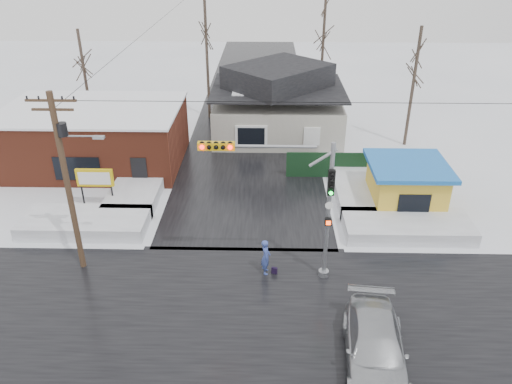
{
  "coord_description": "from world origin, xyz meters",
  "views": [
    {
      "loc": [
        1.15,
        -16.73,
        15.02
      ],
      "look_at": [
        0.63,
        6.0,
        3.0
      ],
      "focal_mm": 35.0,
      "sensor_mm": 36.0,
      "label": 1
    }
  ],
  "objects_px": {
    "utility_pole": "(67,175)",
    "kiosk": "(406,185)",
    "marquee_sign": "(95,179)",
    "pedestrian": "(266,257)",
    "car": "(375,349)",
    "traffic_signal": "(295,194)"
  },
  "relations": [
    {
      "from": "utility_pole",
      "to": "traffic_signal",
      "type": "bearing_deg",
      "value": -2.95
    },
    {
      "from": "utility_pole",
      "to": "pedestrian",
      "type": "bearing_deg",
      "value": -2.06
    },
    {
      "from": "kiosk",
      "to": "car",
      "type": "distance_m",
      "value": 13.25
    },
    {
      "from": "marquee_sign",
      "to": "pedestrian",
      "type": "distance_m",
      "value": 12.01
    },
    {
      "from": "pedestrian",
      "to": "car",
      "type": "distance_m",
      "value": 7.14
    },
    {
      "from": "utility_pole",
      "to": "marquee_sign",
      "type": "height_order",
      "value": "utility_pole"
    },
    {
      "from": "utility_pole",
      "to": "kiosk",
      "type": "relative_size",
      "value": 1.96
    },
    {
      "from": "traffic_signal",
      "to": "car",
      "type": "distance_m",
      "value": 7.3
    },
    {
      "from": "traffic_signal",
      "to": "kiosk",
      "type": "height_order",
      "value": "traffic_signal"
    },
    {
      "from": "utility_pole",
      "to": "marquee_sign",
      "type": "bearing_deg",
      "value": 100.13
    },
    {
      "from": "kiosk",
      "to": "pedestrian",
      "type": "distance_m",
      "value": 10.78
    },
    {
      "from": "traffic_signal",
      "to": "marquee_sign",
      "type": "relative_size",
      "value": 2.75
    },
    {
      "from": "car",
      "to": "kiosk",
      "type": "bearing_deg",
      "value": 77.31
    },
    {
      "from": "marquee_sign",
      "to": "kiosk",
      "type": "xyz_separation_m",
      "value": [
        18.5,
        0.5,
        -0.46
      ]
    },
    {
      "from": "utility_pole",
      "to": "marquee_sign",
      "type": "xyz_separation_m",
      "value": [
        -1.07,
        5.99,
        -3.19
      ]
    },
    {
      "from": "pedestrian",
      "to": "car",
      "type": "relative_size",
      "value": 0.33
    },
    {
      "from": "pedestrian",
      "to": "car",
      "type": "xyz_separation_m",
      "value": [
        4.22,
        -5.76,
        -0.1
      ]
    },
    {
      "from": "car",
      "to": "pedestrian",
      "type": "bearing_deg",
      "value": 131.62
    },
    {
      "from": "traffic_signal",
      "to": "kiosk",
      "type": "distance_m",
      "value": 10.43
    },
    {
      "from": "kiosk",
      "to": "pedestrian",
      "type": "height_order",
      "value": "kiosk"
    },
    {
      "from": "pedestrian",
      "to": "car",
      "type": "bearing_deg",
      "value": -146.43
    },
    {
      "from": "car",
      "to": "traffic_signal",
      "type": "bearing_deg",
      "value": 123.41
    }
  ]
}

